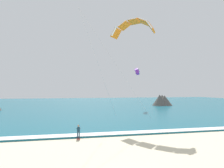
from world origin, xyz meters
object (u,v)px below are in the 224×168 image
at_px(kitesurfer, 78,131).
at_px(kite_distant, 137,71).
at_px(surfboard, 78,139).
at_px(kite_primary, 133,26).

bearing_deg(kitesurfer, kite_distant, 59.34).
relative_size(surfboard, kite_distant, 0.28).
bearing_deg(kite_distant, kite_primary, -111.37).
distance_m(kitesurfer, kite_distant, 39.00).
height_order(surfboard, kite_primary, kite_primary).
relative_size(kite_primary, kite_distant, 3.35).
distance_m(surfboard, kite_primary, 21.71).
bearing_deg(kite_primary, kitesurfer, -138.02).
xyz_separation_m(kitesurfer, kite_primary, (10.06, 9.05, 16.06)).
relative_size(surfboard, kitesurfer, 0.85).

